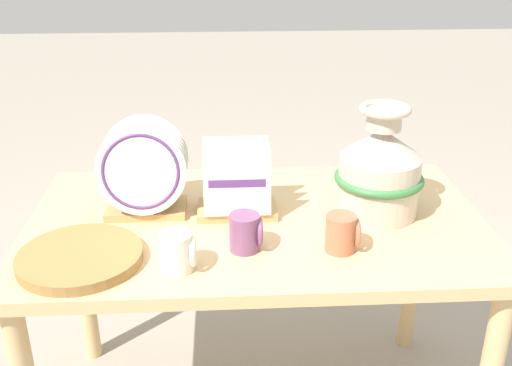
# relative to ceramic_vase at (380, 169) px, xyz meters

# --- Properties ---
(display_table) EXTENTS (1.26, 0.73, 0.70)m
(display_table) POSITION_rel_ceramic_vase_xyz_m (-0.34, -0.02, -0.22)
(display_table) COLOR tan
(display_table) RESTS_ON ground_plane
(ceramic_vase) EXTENTS (0.25, 0.25, 0.31)m
(ceramic_vase) POSITION_rel_ceramic_vase_xyz_m (0.00, 0.00, 0.00)
(ceramic_vase) COLOR beige
(ceramic_vase) RESTS_ON display_table
(dish_rack_round_plates) EXTENTS (0.24, 0.15, 0.27)m
(dish_rack_round_plates) POSITION_rel_ceramic_vase_xyz_m (-0.65, 0.03, -0.01)
(dish_rack_round_plates) COLOR tan
(dish_rack_round_plates) RESTS_ON display_table
(dish_rack_square_plates) EXTENTS (0.22, 0.14, 0.21)m
(dish_rack_square_plates) POSITION_rel_ceramic_vase_xyz_m (-0.39, 0.02, -0.07)
(dish_rack_square_plates) COLOR tan
(dish_rack_square_plates) RESTS_ON display_table
(wicker_charger_stack) EXTENTS (0.30, 0.30, 0.03)m
(wicker_charger_stack) POSITION_rel_ceramic_vase_xyz_m (-0.78, -0.22, -0.12)
(wicker_charger_stack) COLOR olive
(wicker_charger_stack) RESTS_ON display_table
(mug_plum_glaze) EXTENTS (0.08, 0.08, 0.10)m
(mug_plum_glaze) POSITION_rel_ceramic_vase_xyz_m (-0.37, -0.19, -0.08)
(mug_plum_glaze) COLOR #7A4770
(mug_plum_glaze) RESTS_ON display_table
(mug_terracotta_glaze) EXTENTS (0.08, 0.08, 0.10)m
(mug_terracotta_glaze) POSITION_rel_ceramic_vase_xyz_m (-0.14, -0.20, -0.08)
(mug_terracotta_glaze) COLOR #B76647
(mug_terracotta_glaze) RESTS_ON display_table
(mug_cream_glaze) EXTENTS (0.08, 0.08, 0.10)m
(mug_cream_glaze) POSITION_rel_ceramic_vase_xyz_m (-0.54, -0.27, -0.08)
(mug_cream_glaze) COLOR silver
(mug_cream_glaze) RESTS_ON display_table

